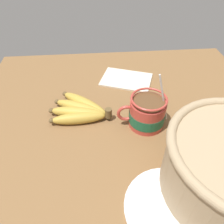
# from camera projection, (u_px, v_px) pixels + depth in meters

# --- Properties ---
(table) EXTENTS (0.96, 0.96, 0.03)m
(table) POSITION_uv_depth(u_px,v_px,m) (128.00, 133.00, 0.64)
(table) COLOR brown
(table) RESTS_ON ground
(coffee_mug) EXTENTS (0.15, 0.10, 0.17)m
(coffee_mug) POSITION_uv_depth(u_px,v_px,m) (147.00, 113.00, 0.62)
(coffee_mug) COLOR #B23D33
(coffee_mug) RESTS_ON table
(banana_bunch) EXTENTS (0.19, 0.16, 0.04)m
(banana_bunch) POSITION_uv_depth(u_px,v_px,m) (80.00, 110.00, 0.66)
(banana_bunch) COLOR brown
(banana_bunch) RESTS_ON table
(napkin) EXTENTS (0.21, 0.18, 0.01)m
(napkin) POSITION_uv_depth(u_px,v_px,m) (126.00, 80.00, 0.81)
(napkin) COLOR beige
(napkin) RESTS_ON table
(small_plate) EXTENTS (0.19, 0.19, 0.01)m
(small_plate) POSITION_uv_depth(u_px,v_px,m) (169.00, 208.00, 0.45)
(small_plate) COLOR white
(small_plate) RESTS_ON table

